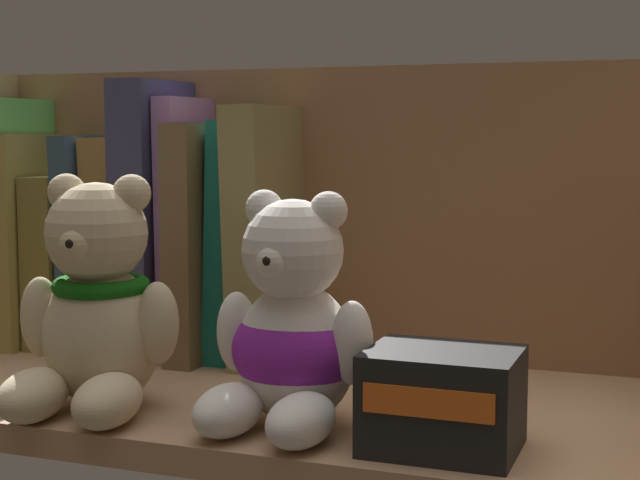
{
  "coord_description": "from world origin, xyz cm",
  "views": [
    {
      "loc": [
        28.6,
        -65.51,
        20.94
      ],
      "look_at": [
        3.88,
        0.0,
        13.44
      ],
      "focal_mm": 55.32,
      "sensor_mm": 36.0,
      "label": 1
    }
  ],
  "objects_px": {
    "book_1": "(49,237)",
    "book_5": "(163,216)",
    "book_3": "(100,240)",
    "small_product_box": "(443,400)",
    "book_7": "(216,239)",
    "book_9": "(274,233)",
    "teddy_bear_smaller": "(292,334)",
    "book_4": "(127,242)",
    "teddy_bear_larger": "(96,310)",
    "book_8": "(243,239)",
    "book_0": "(25,219)",
    "book_6": "(191,226)",
    "book_2": "(75,258)"
  },
  "relations": [
    {
      "from": "book_1",
      "to": "book_5",
      "type": "bearing_deg",
      "value": 0.0
    },
    {
      "from": "book_3",
      "to": "small_product_box",
      "type": "bearing_deg",
      "value": -27.94
    },
    {
      "from": "book_7",
      "to": "book_9",
      "type": "xyz_separation_m",
      "value": [
        0.05,
        0.0,
        0.01
      ]
    },
    {
      "from": "book_5",
      "to": "teddy_bear_smaller",
      "type": "xyz_separation_m",
      "value": [
        0.2,
        -0.18,
        -0.06
      ]
    },
    {
      "from": "book_4",
      "to": "small_product_box",
      "type": "xyz_separation_m",
      "value": [
        0.34,
        -0.19,
        -0.06
      ]
    },
    {
      "from": "book_9",
      "to": "teddy_bear_larger",
      "type": "xyz_separation_m",
      "value": [
        -0.05,
        -0.19,
        -0.04
      ]
    },
    {
      "from": "book_1",
      "to": "book_5",
      "type": "relative_size",
      "value": 0.81
    },
    {
      "from": "book_1",
      "to": "book_5",
      "type": "height_order",
      "value": "book_5"
    },
    {
      "from": "book_7",
      "to": "book_9",
      "type": "relative_size",
      "value": 0.93
    },
    {
      "from": "book_8",
      "to": "small_product_box",
      "type": "distance_m",
      "value": 0.3
    },
    {
      "from": "book_1",
      "to": "book_9",
      "type": "xyz_separation_m",
      "value": [
        0.23,
        0.0,
        0.01
      ]
    },
    {
      "from": "book_5",
      "to": "book_0",
      "type": "bearing_deg",
      "value": 180.0
    },
    {
      "from": "book_5",
      "to": "book_8",
      "type": "relative_size",
      "value": 1.17
    },
    {
      "from": "book_9",
      "to": "book_0",
      "type": "bearing_deg",
      "value": 180.0
    },
    {
      "from": "book_1",
      "to": "small_product_box",
      "type": "bearing_deg",
      "value": -24.75
    },
    {
      "from": "book_4",
      "to": "book_8",
      "type": "relative_size",
      "value": 0.93
    },
    {
      "from": "book_8",
      "to": "teddy_bear_larger",
      "type": "xyz_separation_m",
      "value": [
        -0.02,
        -0.19,
        -0.03
      ]
    },
    {
      "from": "book_7",
      "to": "teddy_bear_smaller",
      "type": "relative_size",
      "value": 1.29
    },
    {
      "from": "book_0",
      "to": "book_6",
      "type": "distance_m",
      "value": 0.17
    },
    {
      "from": "book_5",
      "to": "teddy_bear_larger",
      "type": "distance_m",
      "value": 0.2
    },
    {
      "from": "book_3",
      "to": "book_7",
      "type": "relative_size",
      "value": 0.95
    },
    {
      "from": "book_8",
      "to": "teddy_bear_larger",
      "type": "height_order",
      "value": "book_8"
    },
    {
      "from": "book_6",
      "to": "teddy_bear_larger",
      "type": "bearing_deg",
      "value": -81.87
    },
    {
      "from": "book_8",
      "to": "book_4",
      "type": "bearing_deg",
      "value": 180.0
    },
    {
      "from": "book_7",
      "to": "small_product_box",
      "type": "xyz_separation_m",
      "value": [
        0.25,
        -0.19,
        -0.07
      ]
    },
    {
      "from": "book_7",
      "to": "small_product_box",
      "type": "height_order",
      "value": "book_7"
    },
    {
      "from": "book_1",
      "to": "book_7",
      "type": "relative_size",
      "value": 0.96
    },
    {
      "from": "book_4",
      "to": "small_product_box",
      "type": "relative_size",
      "value": 2.07
    },
    {
      "from": "book_1",
      "to": "teddy_bear_larger",
      "type": "bearing_deg",
      "value": -47.25
    },
    {
      "from": "book_9",
      "to": "teddy_bear_smaller",
      "type": "distance_m",
      "value": 0.21
    },
    {
      "from": "book_0",
      "to": "book_1",
      "type": "distance_m",
      "value": 0.03
    },
    {
      "from": "book_0",
      "to": "teddy_bear_smaller",
      "type": "height_order",
      "value": "book_0"
    },
    {
      "from": "book_1",
      "to": "book_4",
      "type": "distance_m",
      "value": 0.08
    },
    {
      "from": "book_6",
      "to": "book_9",
      "type": "bearing_deg",
      "value": 0.0
    },
    {
      "from": "book_4",
      "to": "book_9",
      "type": "height_order",
      "value": "book_9"
    },
    {
      "from": "book_1",
      "to": "teddy_bear_larger",
      "type": "height_order",
      "value": "book_1"
    },
    {
      "from": "book_8",
      "to": "book_3",
      "type": "bearing_deg",
      "value": 180.0
    },
    {
      "from": "book_0",
      "to": "book_7",
      "type": "height_order",
      "value": "book_0"
    },
    {
      "from": "book_0",
      "to": "small_product_box",
      "type": "bearing_deg",
      "value": -23.47
    },
    {
      "from": "book_9",
      "to": "teddy_bear_smaller",
      "type": "bearing_deg",
      "value": -63.36
    },
    {
      "from": "book_4",
      "to": "teddy_bear_smaller",
      "type": "bearing_deg",
      "value": -37.48
    },
    {
      "from": "book_7",
      "to": "teddy_bear_larger",
      "type": "distance_m",
      "value": 0.19
    },
    {
      "from": "book_9",
      "to": "teddy_bear_smaller",
      "type": "height_order",
      "value": "book_9"
    },
    {
      "from": "small_product_box",
      "to": "book_2",
      "type": "bearing_deg",
      "value": 153.71
    },
    {
      "from": "book_5",
      "to": "book_3",
      "type": "bearing_deg",
      "value": 180.0
    },
    {
      "from": "book_4",
      "to": "teddy_bear_smaller",
      "type": "distance_m",
      "value": 0.3
    },
    {
      "from": "book_1",
      "to": "teddy_bear_smaller",
      "type": "relative_size",
      "value": 1.24
    },
    {
      "from": "small_product_box",
      "to": "book_1",
      "type": "bearing_deg",
      "value": 155.25
    },
    {
      "from": "book_3",
      "to": "teddy_bear_larger",
      "type": "bearing_deg",
      "value": -57.59
    },
    {
      "from": "book_1",
      "to": "book_6",
      "type": "distance_m",
      "value": 0.15
    }
  ]
}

